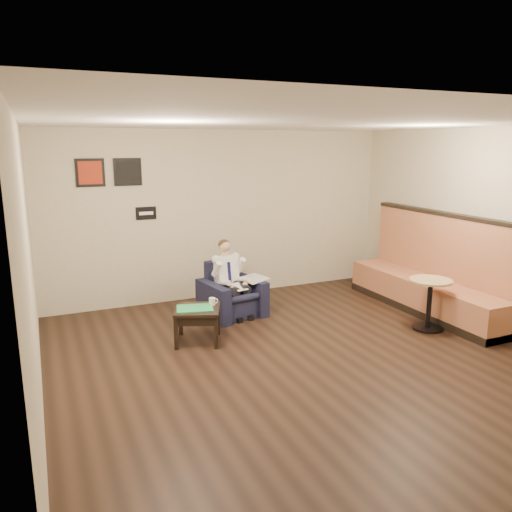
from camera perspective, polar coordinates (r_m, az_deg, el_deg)
name	(u,v)px	position (r m, az deg, el deg)	size (l,w,h in m)	color
ground	(311,360)	(6.22, 6.28, -11.73)	(6.00, 6.00, 0.00)	black
wall_back	(223,215)	(8.47, -3.79, 4.73)	(6.00, 0.02, 2.80)	beige
wall_left	(29,274)	(5.01, -24.47, -1.89)	(0.02, 6.00, 2.80)	beige
wall_right	(500,230)	(7.74, 26.12, 2.72)	(0.02, 6.00, 2.80)	beige
ceiling	(317,122)	(5.68, 6.97, 14.98)	(6.00, 6.00, 0.02)	white
seating_sign	(146,213)	(8.09, -12.45, 4.80)	(0.32, 0.02, 0.20)	black
art_print_left	(90,173)	(7.91, -18.42, 9.02)	(0.42, 0.03, 0.42)	#A52C14
art_print_right	(128,172)	(7.98, -14.45, 9.29)	(0.42, 0.03, 0.42)	black
armchair	(232,290)	(7.61, -2.76, -3.87)	(0.83, 0.83, 0.80)	black
seated_man	(236,282)	(7.49, -2.35, -2.97)	(0.52, 0.78, 1.09)	white
lap_papers	(239,287)	(7.43, -1.99, -3.54)	(0.18, 0.26, 0.01)	white
newspaper	(253,279)	(7.68, -0.30, -2.59)	(0.35, 0.43, 0.01)	silver
side_table	(198,325)	(6.69, -6.67, -7.82)	(0.57, 0.57, 0.47)	black
green_folder	(195,308)	(6.59, -7.01, -5.93)	(0.47, 0.33, 0.01)	green
coffee_mug	(212,301)	(6.70, -5.05, -5.20)	(0.08, 0.08, 0.10)	white
smartphone	(202,304)	(6.76, -6.16, -5.45)	(0.14, 0.07, 0.01)	black
banquette	(428,264)	(8.16, 19.08, -0.83)	(0.71, 2.96, 1.52)	#AA6442
cafe_table	(429,304)	(7.45, 19.18, -5.24)	(0.58, 0.58, 0.73)	tan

